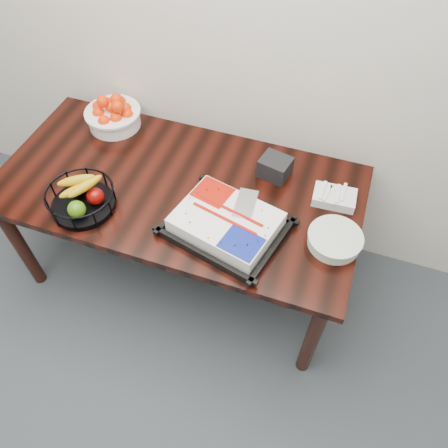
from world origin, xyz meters
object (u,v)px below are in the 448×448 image
(tangerine_bowl, at_px, (113,113))
(plate_stack, at_px, (335,240))
(fruit_basket, at_px, (81,197))
(cake_tray, at_px, (226,224))
(napkin_box, at_px, (275,167))
(table, at_px, (178,197))

(tangerine_bowl, xyz_separation_m, plate_stack, (1.30, -0.41, -0.05))
(fruit_basket, bearing_deg, cake_tray, 7.78)
(tangerine_bowl, relative_size, napkin_box, 2.11)
(fruit_basket, distance_m, plate_stack, 1.16)
(cake_tray, bearing_deg, table, 150.22)
(plate_stack, bearing_deg, napkin_box, 137.62)
(fruit_basket, bearing_deg, tangerine_bowl, 104.22)
(tangerine_bowl, bearing_deg, napkin_box, -5.23)
(table, bearing_deg, plate_stack, -7.20)
(napkin_box, bearing_deg, fruit_basket, -147.47)
(cake_tray, xyz_separation_m, tangerine_bowl, (-0.83, 0.50, 0.04))
(table, height_order, napkin_box, napkin_box)
(tangerine_bowl, height_order, fruit_basket, tangerine_bowl)
(table, xyz_separation_m, cake_tray, (0.32, -0.18, 0.13))
(fruit_basket, xyz_separation_m, napkin_box, (0.79, 0.50, -0.02))
(table, distance_m, tangerine_bowl, 0.62)
(table, relative_size, tangerine_bowl, 5.94)
(tangerine_bowl, xyz_separation_m, napkin_box, (0.94, -0.09, -0.03))
(plate_stack, height_order, napkin_box, napkin_box)
(table, bearing_deg, napkin_box, 27.77)
(cake_tray, xyz_separation_m, plate_stack, (0.47, 0.08, -0.02))
(cake_tray, height_order, tangerine_bowl, tangerine_bowl)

